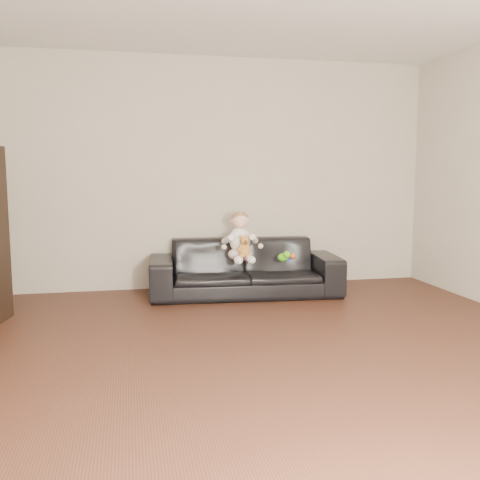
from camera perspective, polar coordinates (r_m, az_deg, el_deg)
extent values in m
plane|color=#442418|center=(3.69, 4.48, -13.69)|extent=(5.50, 5.50, 0.00)
plane|color=#B7AD9A|center=(6.14, -2.66, 7.06)|extent=(5.00, 0.00, 5.00)
imported|color=black|center=(5.78, 0.52, -2.95)|extent=(2.08, 0.94, 0.59)
ellipsoid|color=#F9D3DB|center=(5.64, 0.00, -1.51)|extent=(0.28, 0.24, 0.14)
ellipsoid|color=white|center=(5.64, -0.03, 0.02)|extent=(0.24, 0.20, 0.27)
sphere|color=beige|center=(5.60, 0.00, 2.12)|extent=(0.19, 0.19, 0.18)
ellipsoid|color=#8C603F|center=(5.61, -0.02, 2.41)|extent=(0.19, 0.19, 0.12)
cylinder|color=#F9D3DB|center=(5.48, -0.19, -2.01)|extent=(0.09, 0.22, 0.08)
cylinder|color=#F9D3DB|center=(5.50, 0.90, -1.97)|extent=(0.09, 0.22, 0.08)
sphere|color=white|center=(5.36, -0.06, -2.20)|extent=(0.08, 0.08, 0.07)
sphere|color=white|center=(5.39, 1.28, -2.16)|extent=(0.08, 0.08, 0.07)
cylinder|color=white|center=(5.55, -1.32, 0.07)|extent=(0.08, 0.19, 0.12)
cylinder|color=white|center=(5.61, 1.48, 0.14)|extent=(0.08, 0.19, 0.12)
ellipsoid|color=#B67934|center=(5.47, 0.46, -1.07)|extent=(0.13, 0.11, 0.14)
sphere|color=#B67934|center=(5.45, 0.49, -0.03)|extent=(0.10, 0.10, 0.09)
sphere|color=#B67934|center=(5.44, 0.12, 0.35)|extent=(0.04, 0.04, 0.04)
sphere|color=#B67934|center=(5.46, 0.82, 0.36)|extent=(0.04, 0.04, 0.04)
sphere|color=#593819|center=(5.41, 0.59, -0.19)|extent=(0.04, 0.04, 0.04)
ellipsoid|color=#50CA17|center=(5.60, 4.59, -1.86)|extent=(0.13, 0.15, 0.09)
sphere|color=#DF5D1A|center=(5.76, 5.64, -1.77)|extent=(0.07, 0.07, 0.06)
cylinder|color=#1B30DA|center=(5.74, 5.02, -2.03)|extent=(0.12, 0.12, 0.01)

